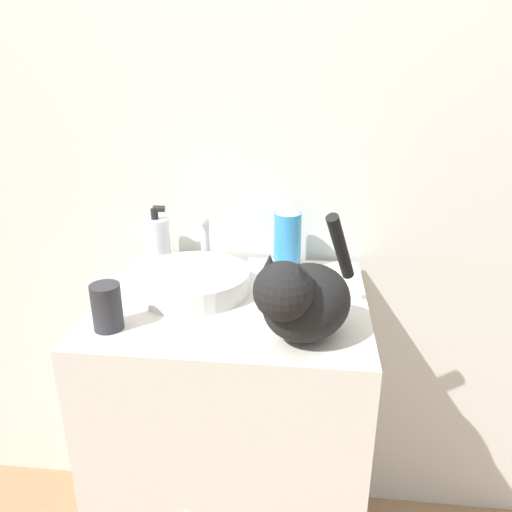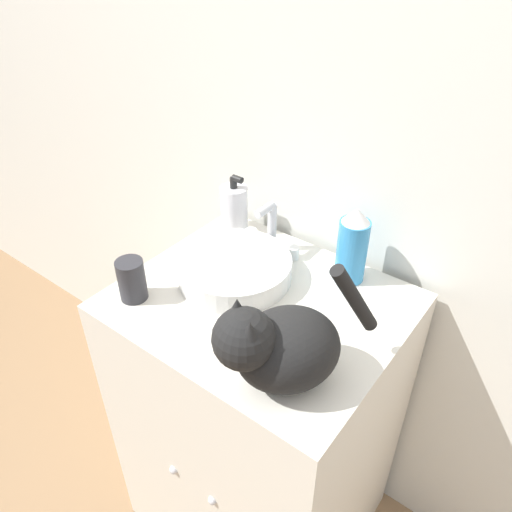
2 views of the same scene
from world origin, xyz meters
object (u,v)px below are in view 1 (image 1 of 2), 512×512
object	(u,v)px
spray_bottle	(287,236)
cup	(107,307)
cat	(302,298)
soap_bottle	(157,240)

from	to	relation	value
spray_bottle	cup	size ratio (longest dim) A/B	1.92
cat	spray_bottle	bearing A→B (deg)	-141.12
soap_bottle	cup	distance (m)	0.38
soap_bottle	cat	bearing A→B (deg)	-42.04
soap_bottle	cup	xyz separation A→B (m)	(0.00, -0.38, -0.02)
cat	soap_bottle	size ratio (longest dim) A/B	1.92
cat	cup	distance (m)	0.42
soap_bottle	spray_bottle	bearing A→B (deg)	-1.05
spray_bottle	cup	world-z (taller)	spray_bottle
cat	soap_bottle	distance (m)	0.56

